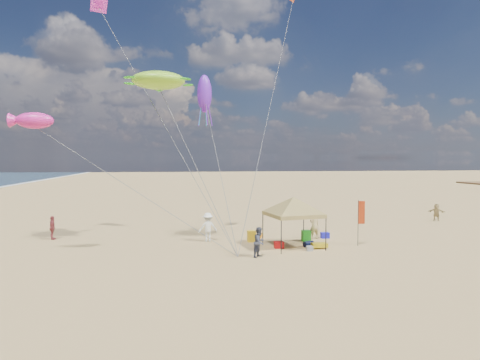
{
  "coord_description": "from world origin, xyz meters",
  "views": [
    {
      "loc": [
        -3.74,
        -21.51,
        5.3
      ],
      "look_at": [
        0.0,
        3.0,
        4.0
      ],
      "focal_mm": 31.69,
      "sensor_mm": 36.0,
      "label": 1
    }
  ],
  "objects_px": {
    "person_near_a": "(314,225)",
    "feather_flag": "(361,215)",
    "cooler_red": "(279,245)",
    "person_near_b": "(259,242)",
    "chair_yellow": "(251,236)",
    "person_near_c": "(208,227)",
    "person_far_c": "(436,212)",
    "beach_cart": "(319,245)",
    "cooler_blue": "(325,235)",
    "chair_green": "(306,236)",
    "person_far_a": "(52,228)",
    "canopy_tent": "(293,199)"
  },
  "relations": [
    {
      "from": "person_near_a",
      "to": "feather_flag",
      "type": "bearing_deg",
      "value": 119.2
    },
    {
      "from": "cooler_red",
      "to": "person_near_b",
      "type": "relative_size",
      "value": 0.33
    },
    {
      "from": "chair_yellow",
      "to": "person_near_c",
      "type": "xyz_separation_m",
      "value": [
        -2.73,
        0.48,
        0.56
      ]
    },
    {
      "from": "cooler_red",
      "to": "person_near_a",
      "type": "distance_m",
      "value": 3.87
    },
    {
      "from": "person_near_c",
      "to": "person_far_c",
      "type": "relative_size",
      "value": 1.23
    },
    {
      "from": "beach_cart",
      "to": "person_near_a",
      "type": "xyz_separation_m",
      "value": [
        0.64,
        2.82,
        0.73
      ]
    },
    {
      "from": "cooler_blue",
      "to": "chair_green",
      "type": "xyz_separation_m",
      "value": [
        -1.56,
        -0.83,
        0.16
      ]
    },
    {
      "from": "person_near_c",
      "to": "person_far_a",
      "type": "distance_m",
      "value": 10.15
    },
    {
      "from": "canopy_tent",
      "to": "cooler_red",
      "type": "relative_size",
      "value": 10.25
    },
    {
      "from": "feather_flag",
      "to": "beach_cart",
      "type": "bearing_deg",
      "value": -172.17
    },
    {
      "from": "cooler_blue",
      "to": "feather_flag",
      "type": "bearing_deg",
      "value": -64.2
    },
    {
      "from": "beach_cart",
      "to": "person_near_b",
      "type": "bearing_deg",
      "value": -157.62
    },
    {
      "from": "chair_yellow",
      "to": "person_far_a",
      "type": "xyz_separation_m",
      "value": [
        -12.65,
        2.61,
        0.42
      ]
    },
    {
      "from": "person_near_a",
      "to": "person_near_b",
      "type": "height_order",
      "value": "person_near_a"
    },
    {
      "from": "chair_yellow",
      "to": "person_far_a",
      "type": "bearing_deg",
      "value": 168.34
    },
    {
      "from": "cooler_blue",
      "to": "person_far_c",
      "type": "distance_m",
      "value": 13.39
    },
    {
      "from": "cooler_blue",
      "to": "beach_cart",
      "type": "relative_size",
      "value": 0.6
    },
    {
      "from": "cooler_red",
      "to": "chair_green",
      "type": "distance_m",
      "value": 2.8
    },
    {
      "from": "beach_cart",
      "to": "person_near_a",
      "type": "height_order",
      "value": "person_near_a"
    },
    {
      "from": "canopy_tent",
      "to": "cooler_blue",
      "type": "xyz_separation_m",
      "value": [
        2.86,
        2.45,
        -2.69
      ]
    },
    {
      "from": "cooler_red",
      "to": "person_near_a",
      "type": "xyz_separation_m",
      "value": [
        2.96,
        2.37,
        0.74
      ]
    },
    {
      "from": "cooler_red",
      "to": "person_far_a",
      "type": "xyz_separation_m",
      "value": [
        -13.9,
        4.75,
        0.58
      ]
    },
    {
      "from": "person_near_b",
      "to": "person_far_a",
      "type": "height_order",
      "value": "person_near_b"
    },
    {
      "from": "feather_flag",
      "to": "person_near_c",
      "type": "height_order",
      "value": "feather_flag"
    },
    {
      "from": "chair_green",
      "to": "beach_cart",
      "type": "bearing_deg",
      "value": -86.82
    },
    {
      "from": "person_near_a",
      "to": "person_near_b",
      "type": "bearing_deg",
      "value": 33.38
    },
    {
      "from": "person_near_a",
      "to": "person_near_c",
      "type": "relative_size",
      "value": 1.01
    },
    {
      "from": "chair_yellow",
      "to": "canopy_tent",
      "type": "bearing_deg",
      "value": -43.48
    },
    {
      "from": "cooler_red",
      "to": "person_near_a",
      "type": "height_order",
      "value": "person_near_a"
    },
    {
      "from": "chair_green",
      "to": "chair_yellow",
      "type": "relative_size",
      "value": 1.0
    },
    {
      "from": "feather_flag",
      "to": "beach_cart",
      "type": "height_order",
      "value": "feather_flag"
    },
    {
      "from": "chair_yellow",
      "to": "beach_cart",
      "type": "bearing_deg",
      "value": -35.91
    },
    {
      "from": "beach_cart",
      "to": "person_near_c",
      "type": "xyz_separation_m",
      "value": [
        -6.3,
        3.07,
        0.71
      ]
    },
    {
      "from": "chair_green",
      "to": "cooler_blue",
      "type": "bearing_deg",
      "value": 28.02
    },
    {
      "from": "cooler_red",
      "to": "cooler_blue",
      "type": "xyz_separation_m",
      "value": [
        3.76,
        2.55,
        0.0
      ]
    },
    {
      "from": "chair_yellow",
      "to": "person_far_c",
      "type": "height_order",
      "value": "person_far_c"
    },
    {
      "from": "cooler_blue",
      "to": "person_far_a",
      "type": "relative_size",
      "value": 0.35
    },
    {
      "from": "person_near_c",
      "to": "person_far_c",
      "type": "bearing_deg",
      "value": -171.27
    },
    {
      "from": "canopy_tent",
      "to": "person_near_a",
      "type": "distance_m",
      "value": 3.64
    },
    {
      "from": "cooler_red",
      "to": "chair_yellow",
      "type": "xyz_separation_m",
      "value": [
        -1.25,
        2.14,
        0.16
      ]
    },
    {
      "from": "feather_flag",
      "to": "chair_green",
      "type": "relative_size",
      "value": 3.95
    },
    {
      "from": "person_near_b",
      "to": "canopy_tent",
      "type": "bearing_deg",
      "value": -7.03
    },
    {
      "from": "person_near_b",
      "to": "cooler_red",
      "type": "bearing_deg",
      "value": 4.33
    },
    {
      "from": "person_far_a",
      "to": "cooler_blue",
      "type": "bearing_deg",
      "value": -100.9
    },
    {
      "from": "person_near_c",
      "to": "person_far_c",
      "type": "height_order",
      "value": "person_near_c"
    },
    {
      "from": "chair_yellow",
      "to": "person_near_c",
      "type": "bearing_deg",
      "value": 169.92
    },
    {
      "from": "feather_flag",
      "to": "beach_cart",
      "type": "distance_m",
      "value": 3.2
    },
    {
      "from": "beach_cart",
      "to": "feather_flag",
      "type": "bearing_deg",
      "value": 7.83
    },
    {
      "from": "feather_flag",
      "to": "person_near_a",
      "type": "bearing_deg",
      "value": 130.11
    },
    {
      "from": "chair_yellow",
      "to": "beach_cart",
      "type": "xyz_separation_m",
      "value": [
        3.57,
        -2.59,
        -0.15
      ]
    }
  ]
}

